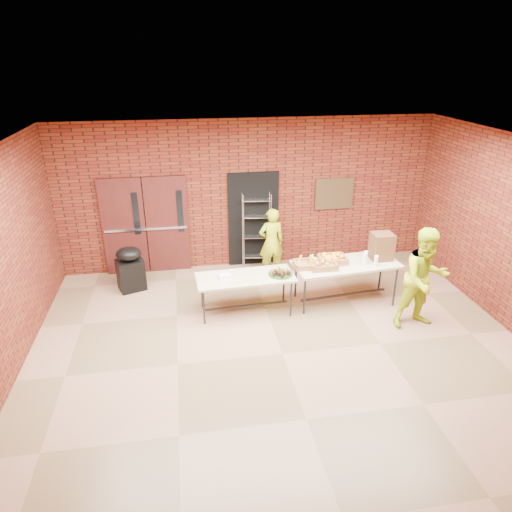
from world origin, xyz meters
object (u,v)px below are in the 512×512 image
Objects in this scene: table_right at (346,266)px; table_left at (245,280)px; volunteer_woman at (271,242)px; volunteer_man at (424,279)px; covered_grill at (130,269)px; wire_rack at (257,231)px; coffee_dispenser at (382,246)px.

table_left is at bearing 176.67° from table_right.
volunteer_man is (2.15, -2.41, 0.16)m from volunteer_woman.
table_left is at bearing 158.73° from volunteer_man.
volunteer_man reaches higher than table_right.
covered_grill is (-2.14, 1.26, -0.21)m from table_left.
table_left is (-0.53, -1.93, -0.18)m from wire_rack.
wire_rack is 0.94× the size of table_left.
covered_grill is at bearing 146.91° from table_left.
volunteer_man is (0.30, -1.10, -0.16)m from coffee_dispenser.
volunteer_man is at bearing -50.57° from table_right.
wire_rack is at bearing -68.88° from volunteer_woman.
coffee_dispenser reaches higher than covered_grill.
table_right is at bearing -173.03° from coffee_dispenser.
volunteer_man is (2.92, -0.94, 0.24)m from table_left.
table_left is 0.88× the size of table_right.
volunteer_woman reaches higher than covered_grill.
table_right is 0.78m from coffee_dispenser.
table_right is 1.80m from volunteer_woman.
table_left is 2.49m from covered_grill.
covered_grill is 2.93m from volunteer_woman.
volunteer_woman reaches higher than table_left.
volunteer_woman is (2.91, 0.21, 0.28)m from covered_grill.
table_right reaches higher than table_left.
table_right is 1.37× the size of volunteer_woman.
wire_rack is 2.78m from covered_grill.
table_right is 2.22× the size of covered_grill.
table_left is 3.50× the size of coffee_dispenser.
volunteer_man is at bearing -42.76° from covered_grill.
table_right is 4.23m from covered_grill.
wire_rack is 0.93× the size of volunteer_man.
coffee_dispenser is (2.09, -1.77, 0.22)m from wire_rack.
volunteer_woman is at bearing 144.70° from coffee_dispenser.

